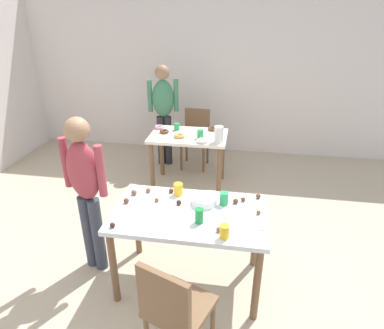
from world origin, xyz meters
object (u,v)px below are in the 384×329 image
(chair_near_table, at_px, (174,307))
(person_girl_near, at_px, (86,184))
(chair_far_table, at_px, (196,135))
(dining_table_near, at_px, (189,222))
(pitcher_far, at_px, (219,134))
(mixing_bowl, at_px, (204,200))
(person_adult_far, at_px, (163,107))
(dining_table_far, at_px, (189,144))
(soda_can, at_px, (199,216))

(chair_near_table, xyz_separation_m, person_girl_near, (-0.94, 0.81, 0.40))
(chair_near_table, distance_m, chair_far_table, 3.22)
(dining_table_near, distance_m, chair_near_table, 0.76)
(dining_table_near, xyz_separation_m, pitcher_far, (0.10, 1.58, 0.20))
(chair_near_table, height_order, mixing_bowl, chair_near_table)
(person_girl_near, distance_m, pitcher_far, 1.82)
(mixing_bowl, distance_m, pitcher_far, 1.43)
(chair_near_table, bearing_deg, person_adult_far, 104.44)
(person_girl_near, bearing_deg, pitcher_far, 56.15)
(dining_table_far, distance_m, person_adult_far, 0.86)
(chair_near_table, relative_size, chair_far_table, 1.00)
(dining_table_near, bearing_deg, soda_can, -52.16)
(dining_table_near, relative_size, person_adult_far, 0.83)
(chair_near_table, xyz_separation_m, person_adult_far, (-0.81, 3.16, 0.42))
(pitcher_far, bearing_deg, person_girl_near, -123.85)
(chair_far_table, height_order, soda_can, soda_can)
(chair_far_table, height_order, mixing_bowl, chair_far_table)
(pitcher_far, bearing_deg, mixing_bowl, -89.74)
(chair_far_table, relative_size, mixing_bowl, 4.08)
(chair_near_table, relative_size, pitcher_far, 4.27)
(mixing_bowl, bearing_deg, chair_near_table, -95.55)
(soda_can, bearing_deg, dining_table_far, 102.16)
(dining_table_near, relative_size, chair_near_table, 1.46)
(chair_far_table, distance_m, mixing_bowl, 2.36)
(dining_table_near, height_order, person_girl_near, person_girl_near)
(chair_far_table, xyz_separation_m, person_adult_far, (-0.48, -0.04, 0.42))
(mixing_bowl, bearing_deg, dining_table_far, 104.37)
(dining_table_near, height_order, soda_can, soda_can)
(dining_table_far, xyz_separation_m, chair_far_table, (-0.00, 0.68, -0.13))
(dining_table_far, bearing_deg, person_girl_near, -109.47)
(person_girl_near, bearing_deg, dining_table_far, 70.53)
(soda_can, bearing_deg, person_girl_near, 169.35)
(chair_near_table, height_order, chair_far_table, same)
(chair_far_table, height_order, person_adult_far, person_adult_far)
(chair_near_table, height_order, soda_can, soda_can)
(chair_far_table, distance_m, person_adult_far, 0.64)
(person_girl_near, distance_m, mixing_bowl, 1.03)
(dining_table_near, distance_m, dining_table_far, 1.80)
(mixing_bowl, bearing_deg, person_girl_near, -175.16)
(soda_can, height_order, pitcher_far, pitcher_far)
(soda_can, bearing_deg, pitcher_far, 90.00)
(person_adult_far, bearing_deg, dining_table_far, -53.05)
(person_girl_near, relative_size, person_adult_far, 0.98)
(dining_table_far, relative_size, pitcher_far, 4.89)
(chair_far_table, bearing_deg, soda_can, -80.90)
(chair_near_table, xyz_separation_m, mixing_bowl, (0.09, 0.89, 0.28))
(pitcher_far, bearing_deg, dining_table_near, -93.63)
(dining_table_near, xyz_separation_m, chair_near_table, (0.02, -0.74, -0.15))
(dining_table_far, bearing_deg, pitcher_far, -25.79)
(mixing_bowl, height_order, soda_can, soda_can)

